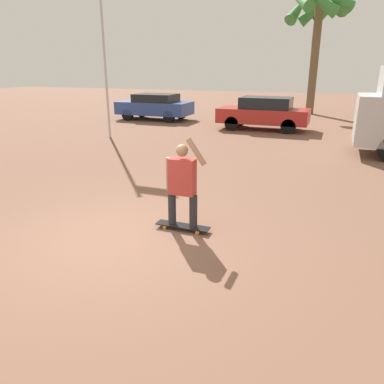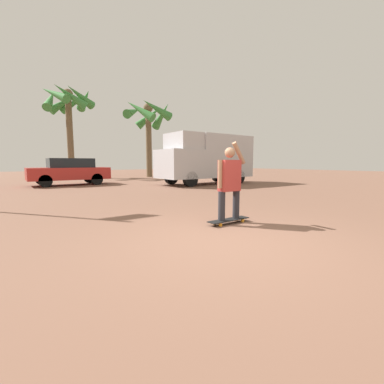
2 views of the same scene
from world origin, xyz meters
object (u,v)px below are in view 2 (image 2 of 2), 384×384
(parked_car_red, at_px, (70,171))
(camper_van, at_px, (207,157))
(person_skateboarder, at_px, (229,179))
(palm_tree_near_van, at_px, (148,117))
(palm_tree_center_background, at_px, (69,104))
(skateboard, at_px, (229,220))

(parked_car_red, bearing_deg, camper_van, -30.06)
(person_skateboarder, bearing_deg, parked_car_red, 93.98)
(palm_tree_near_van, height_order, palm_tree_center_background, palm_tree_center_background)
(person_skateboarder, relative_size, palm_tree_center_background, 0.22)
(palm_tree_near_van, bearing_deg, parked_car_red, -146.08)
(skateboard, xyz_separation_m, palm_tree_center_background, (0.69, 19.02, 5.79))
(person_skateboarder, distance_m, palm_tree_center_background, 19.67)
(person_skateboarder, relative_size, palm_tree_near_van, 0.24)
(skateboard, relative_size, camper_van, 0.17)
(parked_car_red, height_order, palm_tree_center_background, palm_tree_center_background)
(skateboard, xyz_separation_m, palm_tree_near_van, (6.51, 16.72, 5.05))
(person_skateboarder, bearing_deg, palm_tree_center_background, 87.91)
(person_skateboarder, relative_size, parked_car_red, 0.39)
(skateboard, xyz_separation_m, person_skateboarder, (-0.00, 0.00, 0.84))
(person_skateboarder, xyz_separation_m, parked_car_red, (-0.82, 11.79, -0.14))
(parked_car_red, xyz_separation_m, palm_tree_near_van, (7.33, 4.93, 4.35))
(camper_van, xyz_separation_m, parked_car_red, (-6.68, 3.87, -0.76))
(parked_car_red, height_order, palm_tree_near_van, palm_tree_near_van)
(skateboard, height_order, parked_car_red, parked_car_red)
(camper_van, relative_size, parked_car_red, 1.39)
(person_skateboarder, distance_m, palm_tree_near_van, 18.43)
(palm_tree_near_van, relative_size, palm_tree_center_background, 0.90)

